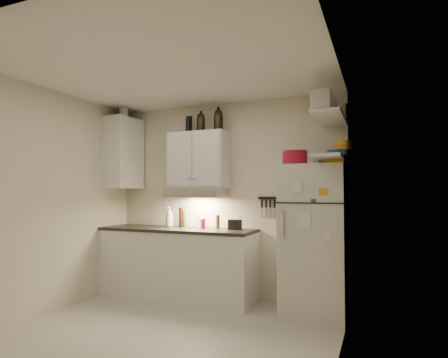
% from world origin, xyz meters
% --- Properties ---
extents(floor, '(3.20, 3.00, 0.02)m').
position_xyz_m(floor, '(0.00, 0.00, -0.01)').
color(floor, beige).
rests_on(floor, ground).
extents(ceiling, '(3.20, 3.00, 0.02)m').
position_xyz_m(ceiling, '(0.00, 0.00, 2.61)').
color(ceiling, white).
rests_on(ceiling, ground).
extents(back_wall, '(3.20, 0.02, 2.60)m').
position_xyz_m(back_wall, '(0.00, 1.51, 1.30)').
color(back_wall, beige).
rests_on(back_wall, ground).
extents(left_wall, '(0.02, 3.00, 2.60)m').
position_xyz_m(left_wall, '(-1.61, 0.00, 1.30)').
color(left_wall, beige).
rests_on(left_wall, ground).
extents(right_wall, '(0.02, 3.00, 2.60)m').
position_xyz_m(right_wall, '(1.61, 0.00, 1.30)').
color(right_wall, beige).
rests_on(right_wall, ground).
extents(base_cabinet, '(2.10, 0.60, 0.88)m').
position_xyz_m(base_cabinet, '(-0.55, 1.20, 0.44)').
color(base_cabinet, white).
rests_on(base_cabinet, floor).
extents(countertop, '(2.10, 0.62, 0.04)m').
position_xyz_m(countertop, '(-0.55, 1.20, 0.90)').
color(countertop, black).
rests_on(countertop, base_cabinet).
extents(upper_cabinet, '(0.80, 0.33, 0.75)m').
position_xyz_m(upper_cabinet, '(-0.30, 1.33, 1.83)').
color(upper_cabinet, white).
rests_on(upper_cabinet, back_wall).
extents(side_cabinet, '(0.33, 0.55, 1.00)m').
position_xyz_m(side_cabinet, '(-1.44, 1.20, 1.95)').
color(side_cabinet, white).
rests_on(side_cabinet, left_wall).
extents(range_hood, '(0.76, 0.46, 0.12)m').
position_xyz_m(range_hood, '(-0.30, 1.27, 1.39)').
color(range_hood, silver).
rests_on(range_hood, back_wall).
extents(fridge, '(0.70, 0.68, 1.70)m').
position_xyz_m(fridge, '(1.25, 1.16, 0.85)').
color(fridge, silver).
rests_on(fridge, floor).
extents(shelf_hi, '(0.30, 0.95, 0.03)m').
position_xyz_m(shelf_hi, '(1.45, 1.02, 2.20)').
color(shelf_hi, white).
rests_on(shelf_hi, right_wall).
extents(shelf_lo, '(0.30, 0.95, 0.03)m').
position_xyz_m(shelf_lo, '(1.45, 1.02, 1.76)').
color(shelf_lo, white).
rests_on(shelf_lo, right_wall).
extents(knife_strip, '(0.42, 0.02, 0.03)m').
position_xyz_m(knife_strip, '(0.70, 1.49, 1.32)').
color(knife_strip, black).
rests_on(knife_strip, back_wall).
extents(dutch_oven, '(0.34, 0.34, 0.16)m').
position_xyz_m(dutch_oven, '(1.06, 1.05, 1.78)').
color(dutch_oven, maroon).
rests_on(dutch_oven, fridge).
extents(book_stack, '(0.25, 0.30, 0.09)m').
position_xyz_m(book_stack, '(1.52, 1.01, 1.74)').
color(book_stack, orange).
rests_on(book_stack, fridge).
extents(spice_jar, '(0.07, 0.07, 0.11)m').
position_xyz_m(spice_jar, '(1.29, 1.15, 1.76)').
color(spice_jar, silver).
rests_on(spice_jar, fridge).
extents(stock_pot, '(0.32, 0.32, 0.19)m').
position_xyz_m(stock_pot, '(1.51, 1.38, 2.31)').
color(stock_pot, silver).
rests_on(stock_pot, shelf_hi).
extents(tin_a, '(0.26, 0.25, 0.21)m').
position_xyz_m(tin_a, '(1.40, 1.00, 2.32)').
color(tin_a, '#AAAAAD').
rests_on(tin_a, shelf_hi).
extents(tin_b, '(0.21, 0.21, 0.19)m').
position_xyz_m(tin_b, '(1.42, 0.63, 2.31)').
color(tin_b, '#AAAAAD').
rests_on(tin_b, shelf_hi).
extents(bowl_teal, '(0.26, 0.26, 0.11)m').
position_xyz_m(bowl_teal, '(1.51, 1.35, 1.83)').
color(bowl_teal, navy).
rests_on(bowl_teal, shelf_lo).
extents(bowl_orange, '(0.21, 0.21, 0.06)m').
position_xyz_m(bowl_orange, '(1.56, 1.39, 1.91)').
color(bowl_orange, orange).
rests_on(bowl_orange, bowl_teal).
extents(bowl_yellow, '(0.16, 0.16, 0.05)m').
position_xyz_m(bowl_yellow, '(1.56, 1.39, 1.97)').
color(bowl_yellow, gold).
rests_on(bowl_yellow, bowl_orange).
extents(plates, '(0.26, 0.26, 0.05)m').
position_xyz_m(plates, '(1.48, 1.05, 1.80)').
color(plates, navy).
rests_on(plates, shelf_lo).
extents(growler_a, '(0.14, 0.14, 0.26)m').
position_xyz_m(growler_a, '(-0.26, 1.32, 2.33)').
color(growler_a, black).
rests_on(growler_a, upper_cabinet).
extents(growler_b, '(0.14, 0.14, 0.29)m').
position_xyz_m(growler_b, '(-0.00, 1.31, 2.35)').
color(growler_b, black).
rests_on(growler_b, upper_cabinet).
extents(thermos_a, '(0.09, 0.09, 0.23)m').
position_xyz_m(thermos_a, '(-0.46, 1.36, 2.32)').
color(thermos_a, black).
rests_on(thermos_a, upper_cabinet).
extents(thermos_b, '(0.09, 0.09, 0.20)m').
position_xyz_m(thermos_b, '(-0.46, 1.33, 2.30)').
color(thermos_b, black).
rests_on(thermos_b, upper_cabinet).
extents(side_jar, '(0.14, 0.14, 0.17)m').
position_xyz_m(side_jar, '(-1.43, 1.19, 2.53)').
color(side_jar, silver).
rests_on(side_jar, side_cabinet).
extents(soap_bottle, '(0.13, 0.13, 0.31)m').
position_xyz_m(soap_bottle, '(-0.70, 1.25, 1.07)').
color(soap_bottle, white).
rests_on(soap_bottle, countertop).
extents(pepper_mill, '(0.07, 0.07, 0.18)m').
position_xyz_m(pepper_mill, '(-0.02, 1.34, 1.01)').
color(pepper_mill, brown).
rests_on(pepper_mill, countertop).
extents(oil_bottle, '(0.05, 0.05, 0.23)m').
position_xyz_m(oil_bottle, '(-0.51, 1.33, 1.04)').
color(oil_bottle, '#405715').
rests_on(oil_bottle, countertop).
extents(vinegar_bottle, '(0.06, 0.06, 0.27)m').
position_xyz_m(vinegar_bottle, '(-0.55, 1.29, 1.05)').
color(vinegar_bottle, black).
rests_on(vinegar_bottle, countertop).
extents(clear_bottle, '(0.08, 0.08, 0.18)m').
position_xyz_m(clear_bottle, '(-0.32, 1.36, 1.01)').
color(clear_bottle, silver).
rests_on(clear_bottle, countertop).
extents(red_jar, '(0.06, 0.06, 0.13)m').
position_xyz_m(red_jar, '(-0.20, 1.27, 0.98)').
color(red_jar, maroon).
rests_on(red_jar, countertop).
extents(caddy, '(0.16, 0.12, 0.13)m').
position_xyz_m(caddy, '(0.24, 1.29, 0.98)').
color(caddy, black).
rests_on(caddy, countertop).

